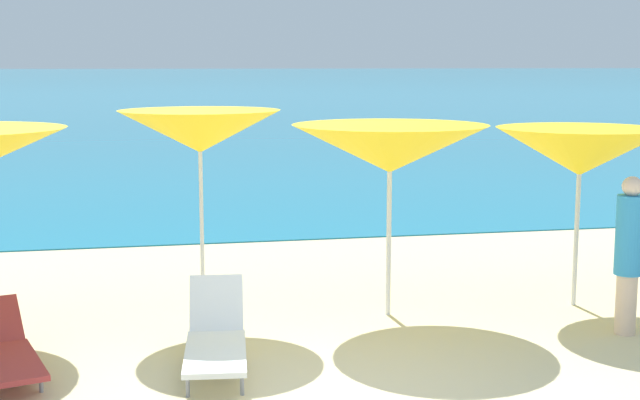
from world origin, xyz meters
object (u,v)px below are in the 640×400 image
Objects in this scene: lounge_chair_2 at (216,338)px; beachgoer_1 at (629,250)px; umbrella_3 at (390,149)px; umbrella_4 at (580,152)px; umbrella_2 at (200,132)px.

beachgoer_1 is at bearing 10.12° from lounge_chair_2.
umbrella_3 is 1.05× the size of umbrella_4.
umbrella_3 is 2.24m from umbrella_4.
beachgoer_1 is (4.29, 0.33, 0.56)m from lounge_chair_2.
umbrella_4 is 1.34× the size of lounge_chair_2.
beachgoer_1 is at bearing -90.34° from umbrella_4.
lounge_chair_2 is (-2.05, -1.51, -1.55)m from umbrella_3.
lounge_chair_2 is at bearing -143.70° from umbrella_3.
umbrella_4 is at bearing 111.74° from beachgoer_1.
umbrella_2 reaches higher than lounge_chair_2.
umbrella_4 is at bearing 24.66° from lounge_chair_2.
lounge_chair_2 is at bearing -90.37° from umbrella_2.
umbrella_2 is 2.52m from lounge_chair_2.
umbrella_3 is (2.04, -0.31, -0.20)m from umbrella_2.
lounge_chair_2 is (-4.29, -1.47, -1.47)m from umbrella_4.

